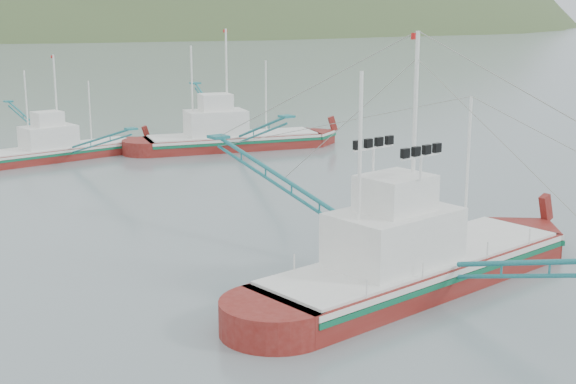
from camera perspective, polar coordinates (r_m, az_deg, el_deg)
ground at (r=38.22m, az=5.34°, el=-6.31°), size 1200.00×1200.00×0.00m
main_boat at (r=37.16m, az=8.98°, el=-4.07°), size 17.41×30.92×12.53m
bg_boat_right at (r=73.33m, az=-4.05°, el=4.77°), size 16.47×28.18×11.67m
bg_boat_far at (r=71.12m, az=-15.81°, el=3.33°), size 13.18×23.46×9.50m
headland_right at (r=527.89m, az=-6.24°, el=11.48°), size 684.00×432.00×306.00m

